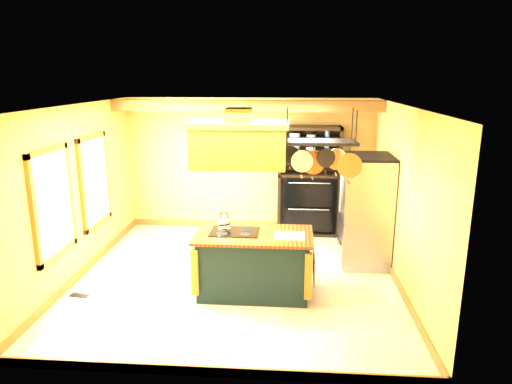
# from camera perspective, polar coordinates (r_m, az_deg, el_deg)

# --- Properties ---
(floor) EXTENTS (5.00, 5.00, 0.00)m
(floor) POSITION_cam_1_polar(r_m,az_deg,el_deg) (7.41, -2.42, -10.58)
(floor) COLOR beige
(floor) RESTS_ON ground
(ceiling) EXTENTS (5.00, 5.00, 0.00)m
(ceiling) POSITION_cam_1_polar(r_m,az_deg,el_deg) (6.74, -2.66, 10.73)
(ceiling) COLOR white
(ceiling) RESTS_ON wall_back
(wall_back) EXTENTS (5.00, 0.02, 2.70)m
(wall_back) POSITION_cam_1_polar(r_m,az_deg,el_deg) (9.38, -0.76, 3.45)
(wall_back) COLOR #E0B352
(wall_back) RESTS_ON floor
(wall_front) EXTENTS (5.00, 0.02, 2.70)m
(wall_front) POSITION_cam_1_polar(r_m,az_deg,el_deg) (4.61, -6.18, -8.37)
(wall_front) COLOR #E0B352
(wall_front) RESTS_ON floor
(wall_left) EXTENTS (0.02, 5.00, 2.70)m
(wall_left) POSITION_cam_1_polar(r_m,az_deg,el_deg) (7.66, -21.46, -0.06)
(wall_left) COLOR #E0B352
(wall_left) RESTS_ON floor
(wall_right) EXTENTS (0.02, 5.00, 2.70)m
(wall_right) POSITION_cam_1_polar(r_m,az_deg,el_deg) (7.11, 17.89, -0.79)
(wall_right) COLOR #E0B352
(wall_right) RESTS_ON floor
(ceiling_beam) EXTENTS (5.00, 0.15, 0.20)m
(ceiling_beam) POSITION_cam_1_polar(r_m,az_deg,el_deg) (8.43, -1.27, 10.72)
(ceiling_beam) COLOR brown
(ceiling_beam) RESTS_ON ceiling
(window_near) EXTENTS (0.06, 1.06, 1.56)m
(window_near) POSITION_cam_1_polar(r_m,az_deg,el_deg) (6.94, -24.03, -1.30)
(window_near) COLOR brown
(window_near) RESTS_ON wall_left
(window_far) EXTENTS (0.06, 1.06, 1.56)m
(window_far) POSITION_cam_1_polar(r_m,az_deg,el_deg) (8.16, -19.50, 1.32)
(window_far) COLOR brown
(window_far) RESTS_ON wall_left
(kitchen_island) EXTENTS (1.70, 0.96, 1.11)m
(kitchen_island) POSITION_cam_1_polar(r_m,az_deg,el_deg) (6.74, -0.30, -8.84)
(kitchen_island) COLOR #13252B
(kitchen_island) RESTS_ON floor
(range_hood) EXTENTS (1.36, 0.77, 0.80)m
(range_hood) POSITION_cam_1_polar(r_m,az_deg,el_deg) (6.28, -2.13, 6.21)
(range_hood) COLOR #A86C2A
(range_hood) RESTS_ON ceiling
(pot_rack) EXTENTS (1.09, 0.50, 0.91)m
(pot_rack) POSITION_cam_1_polar(r_m,az_deg,el_deg) (6.27, 8.09, 5.09)
(pot_rack) COLOR black
(pot_rack) RESTS_ON ceiling
(refrigerator) EXTENTS (0.79, 0.93, 1.82)m
(refrigerator) POSITION_cam_1_polar(r_m,az_deg,el_deg) (7.88, 13.44, -2.53)
(refrigerator) COLOR #9C9EA5
(refrigerator) RESTS_ON floor
(hutch) EXTENTS (1.23, 0.56, 2.17)m
(hutch) POSITION_cam_1_polar(r_m,az_deg,el_deg) (9.23, 6.56, -0.00)
(hutch) COLOR black
(hutch) RESTS_ON floor
(floor_register) EXTENTS (0.30, 0.17, 0.01)m
(floor_register) POSITION_cam_1_polar(r_m,az_deg,el_deg) (7.30, -21.21, -11.96)
(floor_register) COLOR black
(floor_register) RESTS_ON floor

